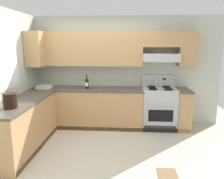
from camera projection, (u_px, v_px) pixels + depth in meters
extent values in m
plane|color=beige|center=(91.00, 151.00, 4.02)|extent=(7.04, 7.04, 0.00)
cube|color=olive|center=(167.00, 173.00, 3.30)|extent=(0.30, 0.30, 0.01)
cube|color=beige|center=(120.00, 71.00, 5.32)|extent=(4.68, 0.12, 2.55)
cube|color=tan|center=(89.00, 49.00, 5.03)|extent=(2.45, 0.34, 0.76)
cube|color=tan|center=(188.00, 49.00, 4.88)|extent=(0.38, 0.34, 0.76)
cube|color=tan|center=(161.00, 39.00, 4.88)|extent=(0.80, 0.34, 0.34)
cube|color=#B7BABC|center=(161.00, 57.00, 4.91)|extent=(0.80, 0.46, 0.17)
cube|color=#B7BABC|center=(162.00, 61.00, 4.71)|extent=(0.80, 0.03, 0.04)
sphere|color=silver|center=(87.00, 61.00, 4.90)|extent=(0.02, 0.02, 0.02)
sphere|color=silver|center=(190.00, 61.00, 4.75)|extent=(0.02, 0.02, 0.02)
sphere|color=silver|center=(188.00, 61.00, 4.75)|extent=(0.02, 0.02, 0.02)
cube|color=silver|center=(129.00, 79.00, 5.27)|extent=(0.08, 0.01, 0.12)
cube|color=silver|center=(129.00, 79.00, 5.26)|extent=(0.03, 0.00, 0.03)
cube|color=silver|center=(129.00, 80.00, 5.27)|extent=(0.03, 0.00, 0.03)
cube|color=silver|center=(188.00, 80.00, 5.18)|extent=(0.08, 0.01, 0.12)
cube|color=silver|center=(188.00, 79.00, 5.17)|extent=(0.03, 0.00, 0.03)
cube|color=silver|center=(188.00, 81.00, 5.18)|extent=(0.03, 0.00, 0.03)
cube|color=beige|center=(2.00, 80.00, 3.97)|extent=(0.12, 4.00, 2.55)
cube|color=white|center=(3.00, 64.00, 3.91)|extent=(0.04, 1.00, 0.92)
cube|color=white|center=(4.00, 64.00, 3.91)|extent=(0.01, 0.90, 0.82)
cube|color=white|center=(4.00, 64.00, 3.91)|extent=(0.01, 0.90, 0.02)
cube|color=tan|center=(37.00, 49.00, 4.93)|extent=(0.34, 0.64, 0.76)
cube|color=tan|center=(88.00, 108.00, 5.17)|extent=(2.52, 0.61, 0.87)
cube|color=#51493F|center=(88.00, 89.00, 5.08)|extent=(2.54, 0.63, 0.04)
cube|color=tan|center=(182.00, 110.00, 5.02)|extent=(0.29, 0.61, 0.87)
cube|color=#51493F|center=(184.00, 90.00, 4.93)|extent=(0.32, 0.63, 0.04)
cube|color=black|center=(110.00, 129.00, 4.94)|extent=(3.54, 0.06, 0.09)
sphere|color=silver|center=(63.00, 101.00, 4.84)|extent=(0.03, 0.03, 0.03)
sphere|color=silver|center=(189.00, 103.00, 4.66)|extent=(0.03, 0.03, 0.03)
cube|color=tan|center=(23.00, 126.00, 4.01)|extent=(0.61, 1.89, 0.87)
cube|color=#51493F|center=(21.00, 102.00, 3.92)|extent=(0.63, 1.91, 0.04)
cube|color=black|center=(39.00, 147.00, 4.07)|extent=(0.06, 1.85, 0.09)
cube|color=#B7BABC|center=(159.00, 109.00, 5.06)|extent=(0.76, 0.58, 0.91)
cube|color=black|center=(161.00, 116.00, 4.78)|extent=(0.53, 0.01, 0.26)
cylinder|color=silver|center=(161.00, 105.00, 4.71)|extent=(0.65, 0.02, 0.02)
cube|color=#333333|center=(160.00, 128.00, 4.84)|extent=(0.70, 0.01, 0.11)
cube|color=#B7BABC|center=(160.00, 89.00, 4.96)|extent=(0.76, 0.58, 0.02)
cube|color=#B7BABC|center=(158.00, 81.00, 5.20)|extent=(0.76, 0.04, 0.29)
cube|color=#053F0C|center=(164.00, 79.00, 5.17)|extent=(0.09, 0.01, 0.04)
cylinder|color=black|center=(153.00, 89.00, 4.84)|extent=(0.19, 0.19, 0.02)
cylinder|color=black|center=(153.00, 89.00, 4.84)|extent=(0.07, 0.07, 0.01)
cylinder|color=black|center=(169.00, 89.00, 4.81)|extent=(0.19, 0.19, 0.02)
cylinder|color=black|center=(169.00, 90.00, 4.81)|extent=(0.07, 0.07, 0.01)
cylinder|color=black|center=(152.00, 87.00, 5.11)|extent=(0.19, 0.19, 0.02)
cylinder|color=black|center=(152.00, 87.00, 5.11)|extent=(0.07, 0.07, 0.01)
cylinder|color=black|center=(166.00, 87.00, 5.09)|extent=(0.19, 0.19, 0.02)
cylinder|color=black|center=(166.00, 87.00, 5.09)|extent=(0.07, 0.07, 0.01)
cylinder|color=white|center=(150.00, 82.00, 5.20)|extent=(0.04, 0.02, 0.04)
cylinder|color=white|center=(156.00, 82.00, 5.19)|extent=(0.04, 0.02, 0.04)
cylinder|color=white|center=(162.00, 82.00, 5.19)|extent=(0.04, 0.02, 0.04)
cylinder|color=white|center=(168.00, 82.00, 5.18)|extent=(0.04, 0.02, 0.04)
cylinder|color=black|center=(87.00, 84.00, 5.04)|extent=(0.08, 0.08, 0.21)
cone|color=black|center=(87.00, 79.00, 5.01)|extent=(0.08, 0.08, 0.04)
cylinder|color=black|center=(87.00, 76.00, 5.00)|extent=(0.03, 0.03, 0.09)
cylinder|color=maroon|center=(87.00, 75.00, 4.99)|extent=(0.03, 0.03, 0.02)
cube|color=silver|center=(87.00, 84.00, 5.00)|extent=(0.07, 0.00, 0.09)
cube|color=beige|center=(44.00, 88.00, 5.05)|extent=(0.27, 0.19, 0.02)
cube|color=beige|center=(43.00, 88.00, 4.93)|extent=(0.33, 0.01, 0.07)
cube|color=beige|center=(46.00, 86.00, 5.15)|extent=(0.33, 0.01, 0.07)
cube|color=beige|center=(38.00, 87.00, 5.05)|extent=(0.01, 0.21, 0.07)
cube|color=beige|center=(51.00, 87.00, 5.03)|extent=(0.01, 0.21, 0.07)
cylinder|color=black|center=(10.00, 101.00, 3.46)|extent=(0.21, 0.21, 0.24)
torus|color=black|center=(9.00, 94.00, 3.44)|extent=(0.22, 0.22, 0.01)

